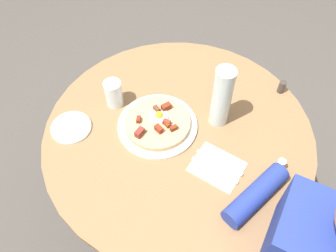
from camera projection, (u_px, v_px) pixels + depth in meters
ground_plane at (175, 209)px, 1.90m from camera, size 6.00×6.00×0.00m
dining_table at (178, 156)px, 1.46m from camera, size 1.01×1.01×0.72m
pizza_plate at (158, 125)px, 1.33m from camera, size 0.30×0.30×0.01m
breakfast_pizza at (157, 122)px, 1.32m from camera, size 0.25×0.25×0.05m
bread_plate at (71, 128)px, 1.33m from camera, size 0.15×0.15×0.01m
napkin at (217, 167)px, 1.23m from camera, size 0.18×0.16×0.00m
fork at (220, 162)px, 1.24m from camera, size 0.18×0.03×0.00m
knife at (215, 170)px, 1.22m from camera, size 0.18×0.03×0.00m
water_glass at (114, 94)px, 1.36m from camera, size 0.07×0.07×0.11m
water_bottle at (222, 97)px, 1.25m from camera, size 0.07×0.07×0.26m
salt_shaker at (281, 165)px, 1.21m from camera, size 0.03×0.03×0.05m
pepper_shaker at (282, 87)px, 1.42m from camera, size 0.03×0.03×0.05m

